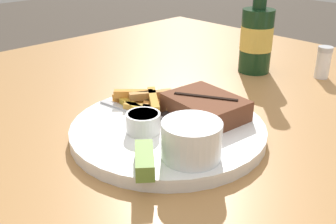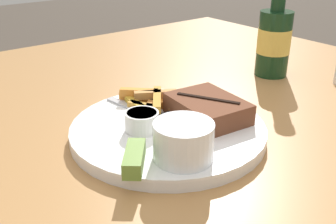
# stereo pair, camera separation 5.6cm
# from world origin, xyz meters

# --- Properties ---
(dining_table) EXTENTS (1.21, 1.30, 0.76)m
(dining_table) POSITION_xyz_m (0.00, 0.00, 0.69)
(dining_table) COLOR #A87542
(dining_table) RESTS_ON ground_plane
(dinner_plate) EXTENTS (0.28, 0.28, 0.02)m
(dinner_plate) POSITION_xyz_m (0.00, 0.00, 0.77)
(dinner_plate) COLOR white
(dinner_plate) RESTS_ON dining_table
(steak_portion) EXTENTS (0.12, 0.10, 0.03)m
(steak_portion) POSITION_xyz_m (0.02, 0.06, 0.80)
(steak_portion) COLOR brown
(steak_portion) RESTS_ON dinner_plate
(fries_pile) EXTENTS (0.11, 0.10, 0.02)m
(fries_pile) POSITION_xyz_m (-0.07, 0.02, 0.79)
(fries_pile) COLOR orange
(fries_pile) RESTS_ON dinner_plate
(coleslaw_cup) EXTENTS (0.07, 0.07, 0.05)m
(coleslaw_cup) POSITION_xyz_m (0.08, -0.04, 0.81)
(coleslaw_cup) COLOR white
(coleslaw_cup) RESTS_ON dinner_plate
(dipping_sauce_cup) EXTENTS (0.05, 0.05, 0.03)m
(dipping_sauce_cup) POSITION_xyz_m (-0.01, -0.04, 0.80)
(dipping_sauce_cup) COLOR silver
(dipping_sauce_cup) RESTS_ON dinner_plate
(pickle_spear) EXTENTS (0.06, 0.06, 0.02)m
(pickle_spear) POSITION_xyz_m (0.06, -0.10, 0.79)
(pickle_spear) COLOR olive
(pickle_spear) RESTS_ON dinner_plate
(fork_utensil) EXTENTS (0.13, 0.03, 0.00)m
(fork_utensil) POSITION_xyz_m (-0.07, -0.01, 0.78)
(fork_utensil) COLOR #B7B7BC
(fork_utensil) RESTS_ON dinner_plate
(knife_utensil) EXTENTS (0.03, 0.17, 0.01)m
(knife_utensil) POSITION_xyz_m (-0.01, 0.03, 0.78)
(knife_utensil) COLOR #B7B7BC
(knife_utensil) RESTS_ON dinner_plate
(beer_bottle) EXTENTS (0.07, 0.07, 0.21)m
(beer_bottle) POSITION_xyz_m (-0.08, 0.34, 0.84)
(beer_bottle) COLOR #143319
(beer_bottle) RESTS_ON dining_table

